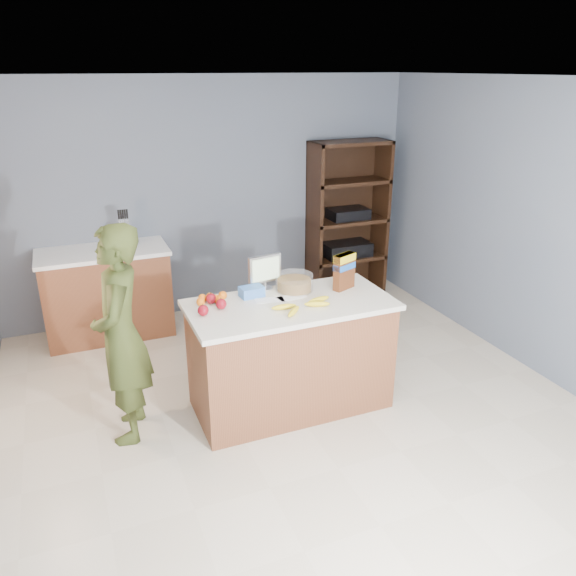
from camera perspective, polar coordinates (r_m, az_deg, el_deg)
name	(u,v)px	position (r m, az deg, el deg)	size (l,w,h in m)	color
floor	(305,424)	(4.44, 1.76, -13.66)	(4.50, 5.00, 0.02)	beige
walls	(308,214)	(3.74, 2.05, 7.48)	(4.52, 5.02, 2.51)	slate
counter_peninsula	(290,359)	(4.45, 0.25, -7.23)	(1.56, 0.76, 0.90)	brown
back_cabinet	(107,293)	(5.90, -17.88, -0.47)	(1.24, 0.62, 0.90)	brown
shelving_unit	(346,222)	(6.64, 5.87, 6.66)	(0.90, 0.40, 1.80)	black
person	(121,335)	(4.12, -16.60, -4.63)	(0.59, 0.38, 1.61)	#364018
knife_block	(125,237)	(5.70, -16.20, 5.00)	(0.12, 0.10, 0.31)	tan
envelopes	(281,299)	(4.31, -0.75, -1.08)	(0.41, 0.15, 0.00)	white
bananas	(303,305)	(4.14, 1.59, -1.77)	(0.49, 0.25, 0.04)	yellow
apples	(212,304)	(4.15, -7.74, -1.65)	(0.23, 0.27, 0.08)	maroon
oranges	(213,298)	(4.28, -7.58, -1.02)	(0.25, 0.15, 0.06)	orange
blue_carton	(252,292)	(4.35, -3.72, -0.37)	(0.18, 0.12, 0.08)	blue
salad_bowl	(294,283)	(4.46, 0.64, 0.49)	(0.30, 0.30, 0.13)	#267219
tv	(265,270)	(4.45, -2.36, 1.82)	(0.28, 0.12, 0.28)	silver
cereal_box	(344,269)	(4.47, 5.74, 1.96)	(0.21, 0.14, 0.29)	#592B14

